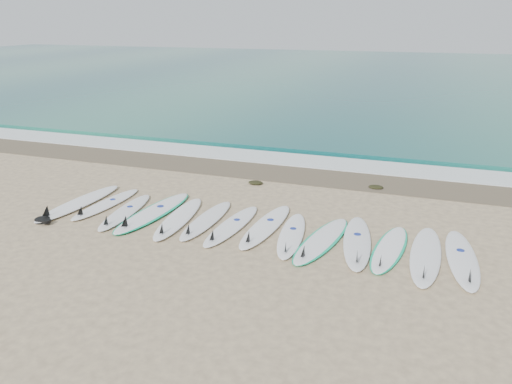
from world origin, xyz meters
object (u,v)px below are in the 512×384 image
(surfboard_0, at_px, (77,203))
(surfboard_13, at_px, (462,259))
(surfboard_7, at_px, (265,226))
(leash_coil, at_px, (43,220))

(surfboard_0, height_order, surfboard_13, surfboard_0)
(surfboard_7, relative_size, surfboard_13, 1.00)
(surfboard_13, height_order, leash_coil, surfboard_13)
(leash_coil, bearing_deg, surfboard_0, 88.00)
(surfboard_7, xyz_separation_m, surfboard_13, (3.91, -0.25, -0.00))
(surfboard_0, bearing_deg, leash_coil, -87.84)
(surfboard_13, bearing_deg, surfboard_7, 171.93)
(surfboard_0, xyz_separation_m, surfboard_7, (4.67, 0.15, -0.00))
(surfboard_0, relative_size, leash_coil, 6.13)
(surfboard_13, relative_size, leash_coil, 5.70)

